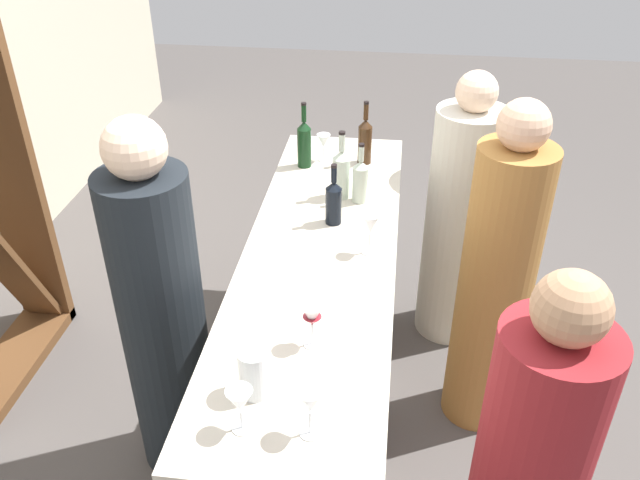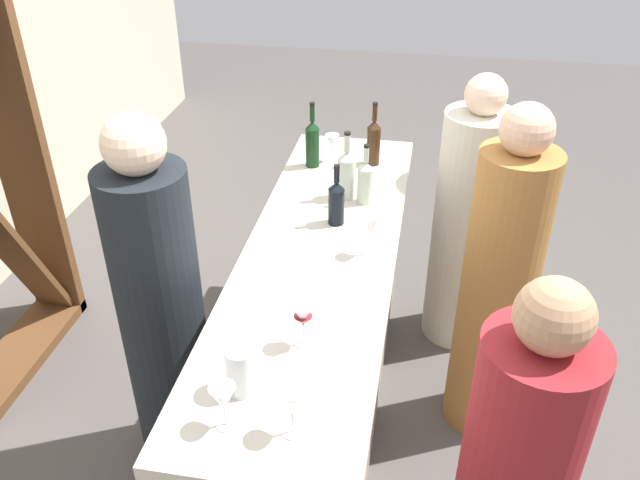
# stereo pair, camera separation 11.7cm
# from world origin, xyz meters

# --- Properties ---
(ground_plane) EXTENTS (12.00, 12.00, 0.00)m
(ground_plane) POSITION_xyz_m (0.00, 0.00, 0.00)
(ground_plane) COLOR #4C4744
(bar_counter) EXTENTS (2.30, 0.62, 0.95)m
(bar_counter) POSITION_xyz_m (0.00, 0.00, 0.48)
(bar_counter) COLOR gray
(bar_counter) RESTS_ON ground
(wine_bottle_leftmost_near_black) EXTENTS (0.07, 0.07, 0.28)m
(wine_bottle_leftmost_near_black) POSITION_xyz_m (0.23, -0.03, 1.06)
(wine_bottle_leftmost_near_black) COLOR black
(wine_bottle_leftmost_near_black) RESTS_ON bar_counter
(wine_bottle_second_left_clear_pale) EXTENTS (0.07, 0.07, 0.29)m
(wine_bottle_second_left_clear_pale) POSITION_xyz_m (0.44, -0.13, 1.06)
(wine_bottle_second_left_clear_pale) COLOR #B7C6B2
(wine_bottle_second_left_clear_pale) RESTS_ON bar_counter
(wine_bottle_center_clear_pale) EXTENTS (0.08, 0.08, 0.33)m
(wine_bottle_center_clear_pale) POSITION_xyz_m (0.47, -0.04, 1.07)
(wine_bottle_center_clear_pale) COLOR #B7C6B2
(wine_bottle_center_clear_pale) RESTS_ON bar_counter
(wine_bottle_second_right_dark_green) EXTENTS (0.07, 0.07, 0.34)m
(wine_bottle_second_right_dark_green) POSITION_xyz_m (0.77, 0.18, 1.08)
(wine_bottle_second_right_dark_green) COLOR black
(wine_bottle_second_right_dark_green) RESTS_ON bar_counter
(wine_bottle_rightmost_amber_brown) EXTENTS (0.07, 0.07, 0.33)m
(wine_bottle_rightmost_amber_brown) POSITION_xyz_m (0.85, -0.12, 1.08)
(wine_bottle_rightmost_amber_brown) COLOR #331E0F
(wine_bottle_rightmost_amber_brown) RESTS_ON bar_counter
(wine_glass_near_left) EXTENTS (0.07, 0.07, 0.17)m
(wine_glass_near_left) POSITION_xyz_m (0.01, -0.20, 1.08)
(wine_glass_near_left) COLOR white
(wine_glass_near_left) RESTS_ON bar_counter
(wine_glass_near_center) EXTENTS (0.08, 0.08, 0.17)m
(wine_glass_near_center) POSITION_xyz_m (-0.95, -0.09, 1.07)
(wine_glass_near_center) COLOR white
(wine_glass_near_center) RESTS_ON bar_counter
(wine_glass_near_right) EXTENTS (0.07, 0.07, 0.17)m
(wine_glass_near_right) POSITION_xyz_m (-0.57, -0.05, 1.07)
(wine_glass_near_right) COLOR white
(wine_glass_near_right) RESTS_ON bar_counter
(wine_glass_far_left) EXTENTS (0.07, 0.07, 0.14)m
(wine_glass_far_left) POSITION_xyz_m (0.85, 0.09, 1.05)
(wine_glass_far_left) COLOR white
(wine_glass_far_left) RESTS_ON bar_counter
(wine_glass_far_center) EXTENTS (0.08, 0.08, 0.15)m
(wine_glass_far_center) POSITION_xyz_m (-0.96, 0.11, 1.06)
(wine_glass_far_center) COLOR white
(wine_glass_far_center) RESTS_ON bar_counter
(water_pitcher) EXTENTS (0.10, 0.10, 0.16)m
(water_pitcher) POSITION_xyz_m (-0.81, 0.10, 1.03)
(water_pitcher) COLOR silver
(water_pitcher) RESTS_ON bar_counter
(person_left_guest) EXTENTS (0.37, 0.37, 1.59)m
(person_left_guest) POSITION_xyz_m (0.13, -0.75, 0.74)
(person_left_guest) COLOR #9E6B33
(person_left_guest) RESTS_ON ground
(person_center_guest) EXTENTS (0.45, 0.45, 1.49)m
(person_center_guest) POSITION_xyz_m (0.75, -0.63, 0.68)
(person_center_guest) COLOR beige
(person_center_guest) RESTS_ON ground
(person_server_behind) EXTENTS (0.44, 0.44, 1.62)m
(person_server_behind) POSITION_xyz_m (-0.29, 0.60, 0.76)
(person_server_behind) COLOR black
(person_server_behind) RESTS_ON ground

